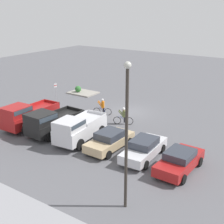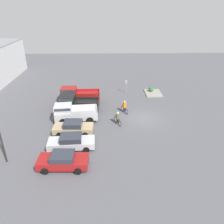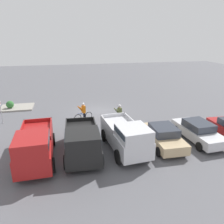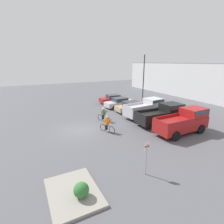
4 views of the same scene
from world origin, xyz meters
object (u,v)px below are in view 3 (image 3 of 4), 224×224
Objects in this scene: sedan_2 at (163,136)px; pickup_truck_0 at (126,136)px; pickup_truck_1 at (82,141)px; cyclist_1 at (119,113)px; fire_lane_sign at (1,109)px; shrub at (10,104)px; sedan_1 at (198,131)px; cyclist_0 at (83,112)px; pickup_truck_2 at (35,145)px.

pickup_truck_0 is (2.77, 0.33, 0.44)m from sedan_2.
pickup_truck_1 is 3.07× the size of cyclist_1.
pickup_truck_1 is at bearing 131.47° from fire_lane_sign.
sedan_2 is at bearing -175.85° from pickup_truck_1.
pickup_truck_1 is 12.96m from shrub.
cyclist_1 is (-0.88, -5.28, -0.32)m from pickup_truck_0.
cyclist_1 is at bearing -45.49° from sedan_1.
sedan_1 reaches higher than sedan_2.
sedan_2 is at bearing 3.85° from sedan_1.
pickup_truck_1 reaches higher than sedan_2.
sedan_1 is 16.17m from fire_lane_sign.
fire_lane_sign is 2.84× the size of shrub.
fire_lane_sign is at bearing -48.53° from pickup_truck_1.
shrub is (10.25, -5.83, -0.29)m from cyclist_1.
sedan_1 is 2.71× the size of cyclist_0.
sedan_1 is 9.68m from cyclist_0.
pickup_truck_1 is 2.77m from pickup_truck_2.
pickup_truck_2 is at bearing 1.41° from pickup_truck_0.
pickup_truck_0 is 6.74× the size of shrub.
pickup_truck_1 is at bearing 4.15° from sedan_2.
sedan_2 is 5.30m from cyclist_1.
shrub is at bearing -41.65° from sedan_2.
sedan_2 is at bearing -173.26° from pickup_truck_0.
pickup_truck_1 is 3.05× the size of cyclist_0.
cyclist_0 is 8.63m from shrub.
pickup_truck_1 is at bearing 84.13° from cyclist_0.
pickup_truck_1 is (2.85, 0.08, -0.03)m from pickup_truck_0.
pickup_truck_2 is at bearing 3.18° from sedan_2.
sedan_1 is at bearing -174.71° from pickup_truck_0.
pickup_truck_0 is (5.57, 0.52, 0.43)m from sedan_1.
cyclist_0 reaches higher than shrub.
cyclist_0 reaches higher than cyclist_1.
sedan_1 is 1.07× the size of sedan_2.
sedan_2 is 8.41m from pickup_truck_2.
cyclist_0 is at bearing -95.87° from pickup_truck_1.
cyclist_0 is at bearing -50.31° from sedan_2.
sedan_1 is at bearing 134.51° from cyclist_1.
sedan_1 is 8.45m from pickup_truck_1.
cyclist_0 is at bearing 173.61° from fire_lane_sign.
cyclist_1 reaches higher than shrub.
sedan_2 is at bearing 138.35° from shrub.
pickup_truck_2 is at bearing 108.39° from shrub.
cyclist_0 is (-3.43, -6.45, -0.36)m from pickup_truck_2.
sedan_1 is 5.61m from pickup_truck_0.
pickup_truck_0 is at bearing -178.59° from pickup_truck_2.
sedan_2 is 16.23m from shrub.
pickup_truck_0 is at bearing 5.29° from sedan_1.
pickup_truck_2 reaches higher than sedan_1.
sedan_1 is at bearing -176.66° from pickup_truck_2.
pickup_truck_2 is at bearing 116.27° from fire_lane_sign.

